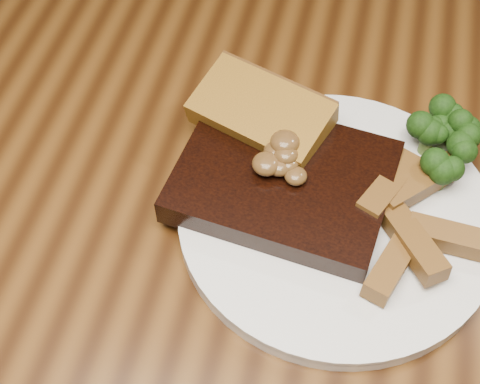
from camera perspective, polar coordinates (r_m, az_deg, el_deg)
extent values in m
cube|color=#4C2C0F|center=(0.61, -0.56, -3.06)|extent=(1.60, 0.90, 0.04)
cylinder|color=black|center=(1.50, 12.50, 9.96)|extent=(0.04, 0.04, 0.44)
cylinder|color=black|center=(1.62, 0.93, 15.39)|extent=(0.04, 0.04, 0.44)
cylinder|color=black|center=(1.28, 4.90, 0.91)|extent=(0.04, 0.04, 0.44)
cylinder|color=black|center=(1.42, -7.59, 7.76)|extent=(0.04, 0.04, 0.44)
cylinder|color=silver|center=(0.59, 8.17, -2.13)|extent=(0.31, 0.31, 0.01)
cube|color=black|center=(0.58, 3.70, 0.92)|extent=(0.20, 0.16, 0.03)
cube|color=beige|center=(0.55, 2.44, -4.40)|extent=(0.15, 0.03, 0.02)
cube|color=#915F1A|center=(0.62, 1.77, 5.46)|extent=(0.14, 0.10, 0.03)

